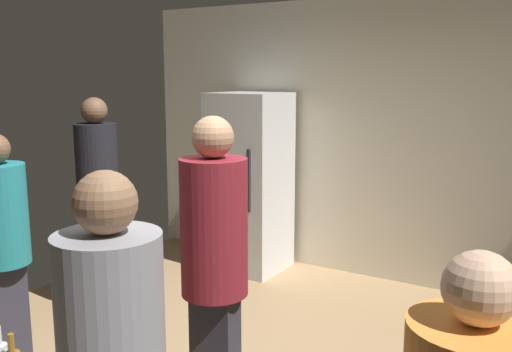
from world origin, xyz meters
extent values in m
cube|color=silver|center=(0.00, 2.63, 1.35)|extent=(5.32, 0.06, 2.70)
cube|color=silver|center=(-1.23, 2.20, 0.90)|extent=(0.70, 0.65, 1.80)
cube|color=#262628|center=(-1.02, 1.86, 0.99)|extent=(0.03, 0.03, 0.60)
cylinder|color=#8C5919|center=(-0.13, -1.28, 0.93)|extent=(0.02, 0.02, 0.08)
cube|color=#2D2D38|center=(-1.70, 0.63, 0.44)|extent=(0.26, 0.28, 0.89)
cylinder|color=black|center=(-1.70, 0.63, 1.24)|extent=(0.46, 0.46, 0.70)
sphere|color=brown|center=(-1.70, 0.63, 1.69)|extent=(0.21, 0.21, 0.21)
cube|color=#2D2D38|center=(-1.35, -0.49, 0.40)|extent=(0.22, 0.25, 0.80)
cylinder|color=maroon|center=(0.19, -0.34, 1.23)|extent=(0.40, 0.40, 0.70)
sphere|color=tan|center=(0.19, -0.34, 1.68)|extent=(0.21, 0.21, 0.21)
sphere|color=#D8AD8C|center=(1.59, -1.18, 1.48)|extent=(0.18, 0.18, 0.18)
cylinder|color=gray|center=(0.54, -1.38, 1.17)|extent=(0.45, 0.45, 0.66)
sphere|color=#8C6647|center=(0.54, -1.38, 1.60)|extent=(0.20, 0.20, 0.20)
camera|label=1|loc=(1.81, -2.56, 1.99)|focal=39.81mm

